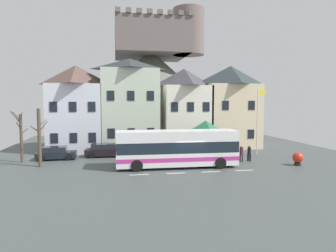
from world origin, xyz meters
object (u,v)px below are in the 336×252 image
at_px(townhouse_00, 77,108).
at_px(harbour_buoy, 298,158).
at_px(flagpole, 258,117).
at_px(townhouse_01, 130,105).
at_px(townhouse_03, 230,107).
at_px(parked_car_00, 209,148).
at_px(bus_shelter, 206,128).
at_px(parked_car_01, 56,153).
at_px(townhouse_02, 184,108).
at_px(bare_tree_00, 21,136).
at_px(hilltop_castle, 151,88).
at_px(pedestrian_02, 241,152).
at_px(parked_car_02, 106,150).
at_px(pedestrian_01, 211,152).
at_px(transit_bus, 177,149).
at_px(pedestrian_00, 249,153).
at_px(bare_tree_01, 39,137).
at_px(public_bench, 219,149).

distance_m(townhouse_00, harbour_buoy, 25.05).
bearing_deg(flagpole, townhouse_01, 155.99).
relative_size(townhouse_03, parked_car_00, 2.59).
bearing_deg(bus_shelter, parked_car_01, 174.58).
bearing_deg(townhouse_02, bare_tree_00, -158.52).
relative_size(hilltop_castle, bare_tree_00, 7.12).
xyz_separation_m(townhouse_03, harbour_buoy, (1.79, -12.21, -4.55)).
relative_size(townhouse_01, bare_tree_00, 2.22).
xyz_separation_m(townhouse_02, townhouse_03, (5.98, -0.71, 0.20)).
bearing_deg(harbour_buoy, flagpole, 99.95).
xyz_separation_m(townhouse_02, pedestrian_02, (3.31, -10.52, -4.10)).
bearing_deg(harbour_buoy, parked_car_01, 162.85).
height_order(townhouse_01, bare_tree_00, townhouse_01).
distance_m(townhouse_01, parked_car_01, 10.49).
bearing_deg(hilltop_castle, parked_car_02, -107.47).
relative_size(pedestrian_01, bare_tree_00, 0.31).
bearing_deg(transit_bus, townhouse_03, 50.91).
bearing_deg(pedestrian_00, townhouse_01, 140.21).
bearing_deg(townhouse_00, townhouse_02, 0.41).
bearing_deg(bare_tree_01, transit_bus, -10.85).
relative_size(public_bench, flagpole, 0.21).
bearing_deg(parked_car_00, bus_shelter, 60.62).
xyz_separation_m(parked_car_00, public_bench, (1.10, -0.30, -0.15)).
xyz_separation_m(parked_car_00, parked_car_02, (-11.54, -0.02, 0.07)).
height_order(pedestrian_01, harbour_buoy, pedestrian_01).
relative_size(harbour_buoy, bare_tree_00, 0.24).
distance_m(townhouse_03, bare_tree_00, 24.64).
distance_m(townhouse_02, pedestrian_01, 10.34).
xyz_separation_m(bus_shelter, bare_tree_01, (-16.09, -1.97, -0.46)).
xyz_separation_m(townhouse_03, public_bench, (-3.11, -4.78, -4.76)).
distance_m(townhouse_02, townhouse_03, 6.02).
xyz_separation_m(transit_bus, pedestrian_02, (6.66, 1.21, -0.73)).
xyz_separation_m(townhouse_00, parked_car_02, (3.52, -5.11, -4.42)).
bearing_deg(bare_tree_00, hilltop_castle, 59.59).
height_order(bus_shelter, parked_car_02, bus_shelter).
bearing_deg(harbour_buoy, townhouse_00, 148.68).
xyz_separation_m(townhouse_00, flagpole, (20.03, -6.90, -0.92)).
height_order(townhouse_00, public_bench, townhouse_00).
bearing_deg(townhouse_02, bus_shelter, -85.21).
distance_m(public_bench, bare_tree_00, 20.73).
height_order(townhouse_01, bus_shelter, townhouse_01).
bearing_deg(townhouse_02, harbour_buoy, -58.98).
bearing_deg(parked_car_02, transit_bus, -41.49).
xyz_separation_m(pedestrian_02, bare_tree_01, (-18.77, 1.12, 1.74)).
bearing_deg(parked_car_02, townhouse_00, 128.49).
bearing_deg(transit_bus, parked_car_02, 135.79).
bearing_deg(parked_car_02, parked_car_01, -167.34).
relative_size(hilltop_castle, pedestrian_01, 23.09).
height_order(parked_car_02, harbour_buoy, parked_car_02).
bearing_deg(transit_bus, pedestrian_01, 30.96).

